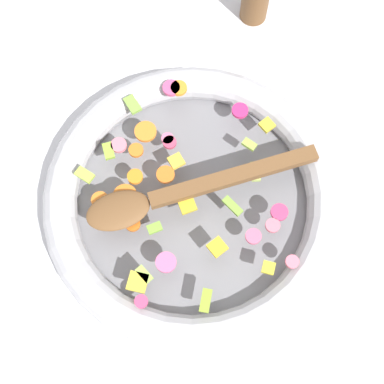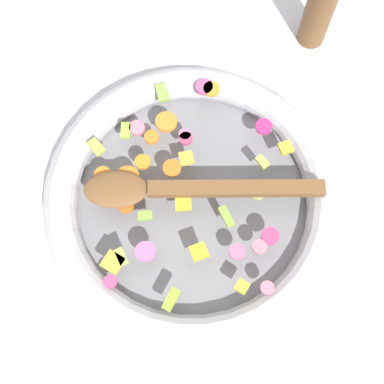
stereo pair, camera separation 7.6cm
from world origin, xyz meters
name	(u,v)px [view 1 (the left image)]	position (x,y,z in m)	size (l,w,h in m)	color
ground_plane	(192,203)	(0.00, 0.00, 0.00)	(4.00, 4.00, 0.00)	silver
skillet	(192,198)	(0.00, 0.00, 0.02)	(0.44, 0.44, 0.05)	slate
chopped_vegetables	(176,184)	(0.00, 0.03, 0.05)	(0.34, 0.35, 0.01)	orange
wooden_spoon	(179,193)	(-0.01, 0.01, 0.06)	(0.29, 0.24, 0.01)	brown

